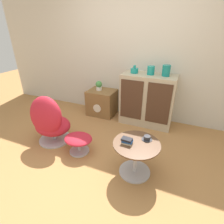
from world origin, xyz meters
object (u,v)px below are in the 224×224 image
at_px(coffee_table, 136,155).
at_px(teacup, 147,138).
at_px(egg_chair, 50,121).
at_px(vase_leftmost, 134,70).
at_px(vase_inner_left, 151,70).
at_px(vase_inner_right, 166,71).
at_px(potted_plant, 99,85).
at_px(ottoman, 78,140).
at_px(book_stack, 127,141).
at_px(sideboard, 147,100).
at_px(tv_console, 102,102).

xyz_separation_m(coffee_table, teacup, (0.10, 0.13, 0.19)).
height_order(egg_chair, vase_leftmost, vase_leftmost).
distance_m(vase_leftmost, vase_inner_left, 0.30).
bearing_deg(vase_inner_right, coffee_table, -93.52).
bearing_deg(potted_plant, vase_inner_left, -0.26).
distance_m(ottoman, book_stack, 0.86).
height_order(sideboard, vase_inner_left, vase_inner_left).
xyz_separation_m(vase_leftmost, potted_plant, (-0.75, 0.00, -0.38)).
bearing_deg(egg_chair, tv_console, 76.43).
bearing_deg(teacup, coffee_table, -126.68).
bearing_deg(sideboard, vase_inner_left, 15.51).
relative_size(ottoman, vase_leftmost, 3.10).
xyz_separation_m(egg_chair, teacup, (1.57, 0.01, 0.10)).
bearing_deg(vase_inner_left, vase_inner_right, 0.00).
bearing_deg(coffee_table, vase_inner_left, 97.20).
bearing_deg(vase_inner_left, vase_leftmost, -180.00).
relative_size(tv_console, vase_leftmost, 4.06).
distance_m(vase_leftmost, teacup, 1.48).
distance_m(vase_inner_left, potted_plant, 1.13).
height_order(sideboard, vase_inner_right, vase_inner_right).
bearing_deg(egg_chair, vase_leftmost, 51.90).
relative_size(vase_inner_right, book_stack, 1.36).
height_order(coffee_table, book_stack, book_stack).
height_order(teacup, book_stack, book_stack).
bearing_deg(vase_inner_right, potted_plant, 179.79).
distance_m(sideboard, potted_plant, 1.04).
xyz_separation_m(sideboard, book_stack, (0.08, -1.43, 0.02)).
xyz_separation_m(vase_inner_left, teacup, (0.27, -1.26, -0.56)).
height_order(vase_leftmost, vase_inner_right, vase_inner_right).
relative_size(coffee_table, book_stack, 4.18).
distance_m(vase_inner_left, book_stack, 1.54).
relative_size(ottoman, teacup, 3.24).
relative_size(sideboard, vase_inner_right, 5.12).
height_order(tv_console, coffee_table, tv_console).
bearing_deg(ottoman, coffee_table, -4.60).
relative_size(vase_inner_left, potted_plant, 0.77).
distance_m(vase_leftmost, vase_inner_right, 0.56).
relative_size(potted_plant, teacup, 1.47).
height_order(ottoman, coffee_table, coffee_table).
relative_size(sideboard, coffee_table, 1.67).
bearing_deg(vase_leftmost, vase_inner_left, 0.00).
relative_size(egg_chair, vase_leftmost, 6.00).
xyz_separation_m(tv_console, vase_leftmost, (0.69, -0.00, 0.75)).
bearing_deg(ottoman, vase_inner_left, 60.76).
height_order(egg_chair, ottoman, egg_chair).
height_order(vase_inner_left, book_stack, vase_inner_left).
height_order(vase_inner_left, vase_inner_right, vase_inner_right).
relative_size(sideboard, vase_inner_left, 6.40).
height_order(coffee_table, vase_inner_left, vase_inner_left).
xyz_separation_m(ottoman, vase_inner_right, (1.00, 1.32, 0.86)).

